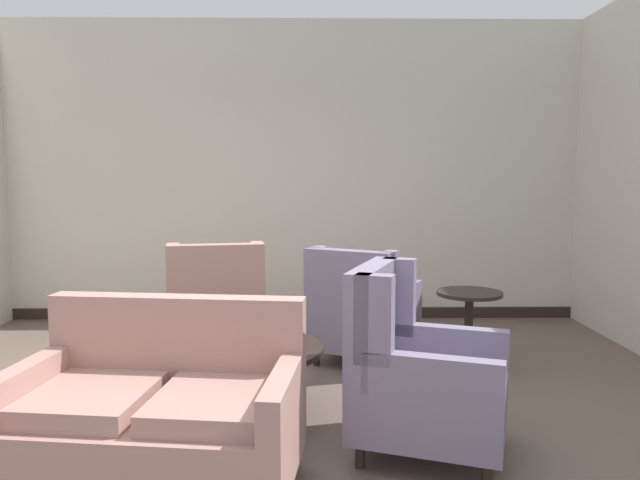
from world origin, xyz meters
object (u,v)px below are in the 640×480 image
at_px(settee, 159,414).
at_px(side_table, 469,323).
at_px(coffee_table, 249,357).
at_px(armchair_beside_settee, 216,311).
at_px(porcelain_vase, 241,325).
at_px(armchair_far_left, 362,313).
at_px(armchair_foreground_right, 416,375).

distance_m(settee, side_table, 2.78).
xyz_separation_m(coffee_table, armchair_beside_settee, (-0.40, 1.22, 0.04)).
height_order(porcelain_vase, armchair_beside_settee, armchair_beside_settee).
relative_size(settee, side_table, 2.25).
bearing_deg(settee, porcelain_vase, 80.58).
height_order(armchair_beside_settee, side_table, armchair_beside_settee).
bearing_deg(side_table, coffee_table, -152.12).
height_order(porcelain_vase, armchair_far_left, armchair_far_left).
distance_m(porcelain_vase, armchair_foreground_right, 1.23).
bearing_deg(porcelain_vase, armchair_far_left, 51.44).
relative_size(porcelain_vase, armchair_far_left, 0.29).
relative_size(armchair_foreground_right, side_table, 1.64).
bearing_deg(coffee_table, porcelain_vase, 142.49).
bearing_deg(porcelain_vase, armchair_beside_settee, 106.61).
bearing_deg(armchair_far_left, armchair_beside_settee, 25.96).
distance_m(armchair_foreground_right, side_table, 1.61).
relative_size(coffee_table, armchair_beside_settee, 0.95).
relative_size(porcelain_vase, settee, 0.21).
height_order(settee, armchair_foreground_right, armchair_foreground_right).
bearing_deg(armchair_beside_settee, porcelain_vase, 96.67).
xyz_separation_m(porcelain_vase, side_table, (1.75, 0.86, -0.21)).
distance_m(armchair_beside_settee, side_table, 2.13).
bearing_deg(porcelain_vase, coffee_table, -37.51).
relative_size(coffee_table, settee, 0.67).
bearing_deg(porcelain_vase, settee, -106.41).
height_order(coffee_table, armchair_far_left, armchair_far_left).
relative_size(coffee_table, side_table, 1.50).
bearing_deg(side_table, settee, -137.57).
xyz_separation_m(settee, armchair_far_left, (1.20, 2.15, 0.02)).
distance_m(coffee_table, side_table, 1.92).
xyz_separation_m(coffee_table, side_table, (1.70, 0.90, 0.00)).
height_order(coffee_table, side_table, side_table).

